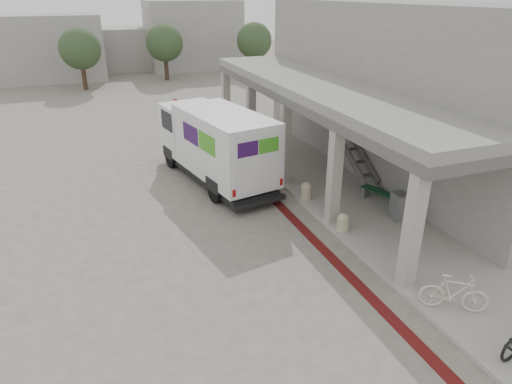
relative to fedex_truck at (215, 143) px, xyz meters
name	(u,v)px	position (x,y,z in m)	size (l,w,h in m)	color
ground	(281,241)	(0.54, -5.70, -1.65)	(120.00, 120.00, 0.00)	#645F56
bike_lane_stripe	(284,210)	(1.54, -3.70, -1.65)	(0.35, 40.00, 0.01)	#501010
sidewalk	(385,219)	(4.54, -5.70, -1.59)	(4.40, 28.00, 0.12)	gray
transit_building	(387,93)	(7.37, -1.20, 1.75)	(7.60, 17.00, 7.00)	gray
distant_backdrop	(103,44)	(-2.30, 30.19, 1.05)	(28.00, 10.00, 6.50)	gray
tree_left	(80,49)	(-4.46, 22.30, 1.53)	(3.20, 3.20, 4.80)	#38281C
tree_mid	(164,43)	(2.54, 24.30, 1.53)	(3.20, 3.20, 4.80)	#38281C
tree_right	(254,41)	(10.54, 23.30, 1.53)	(3.20, 3.20, 4.80)	#38281C
fedex_truck	(215,143)	(0.00, 0.00, 0.00)	(3.52, 7.55, 3.10)	black
bench	(384,196)	(5.11, -4.75, -1.21)	(1.00, 1.97, 0.45)	slate
bollard_near	(343,222)	(2.64, -5.95, -1.23)	(0.40, 0.40, 0.60)	tan
bollard_far	(306,190)	(2.64, -3.26, -1.20)	(0.44, 0.44, 0.66)	#9E9079
utility_cabinet	(399,206)	(4.84, -5.95, -1.05)	(0.44, 0.58, 0.97)	gray
bicycle_cream	(454,293)	(3.04, -10.52, -1.03)	(0.47, 1.66, 1.00)	beige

